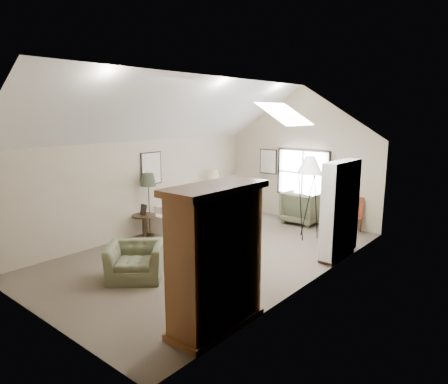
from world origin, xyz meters
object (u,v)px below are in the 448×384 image
Objects in this scene: sofa at (187,213)px; armchair_far at (303,207)px; armoire at (216,259)px; coffee_table at (217,231)px; side_table at (144,226)px; armchair_near at (135,261)px; side_chair at (354,215)px.

armchair_far is at bearing -57.38° from sofa.
armoire reaches higher than coffee_table.
sofa is 1.60m from side_table.
coffee_table is at bearing 73.41° from armchair_far.
armchair_far is 1.07× the size of coffee_table.
side_table is at bearing 94.80° from armchair_near.
armchair_near is 1.02× the size of armchair_far.
side_chair reaches higher than sofa.
side_chair is (4.03, 2.34, 0.13)m from sofa.
side_chair is at bearing 50.04° from coffee_table.
side_chair reaches higher than coffee_table.
armchair_near is at bearing -83.30° from coffee_table.
coffee_table is (1.62, -0.54, -0.11)m from sofa.
armoire is 4.93m from side_table.
armchair_far is (0.54, 5.73, 0.13)m from armchair_near.
coffee_table is (-0.33, 2.85, -0.10)m from armchair_near.
armchair_near is at bearing 171.27° from armoire.
sofa is 1.71m from coffee_table.
armchair_near is at bearing -42.68° from side_table.
sofa is 3.99× the size of side_table.
armchair_far is 4.66m from side_table.
armchair_near is (1.95, -3.39, -0.01)m from sofa.
side_chair is at bearing 44.45° from side_table.
side_chair reaches higher than side_table.
sofa is at bearing 77.46° from armchair_near.
armchair_far reaches higher than coffee_table.
armoire reaches higher than side_table.
armchair_far is at bearing 42.12° from armchair_near.
armchair_near is 5.75m from armchair_far.
side_chair reaches higher than armchair_near.
armoire is 2.24× the size of coffee_table.
side_chair is (4.02, 3.94, 0.18)m from side_table.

